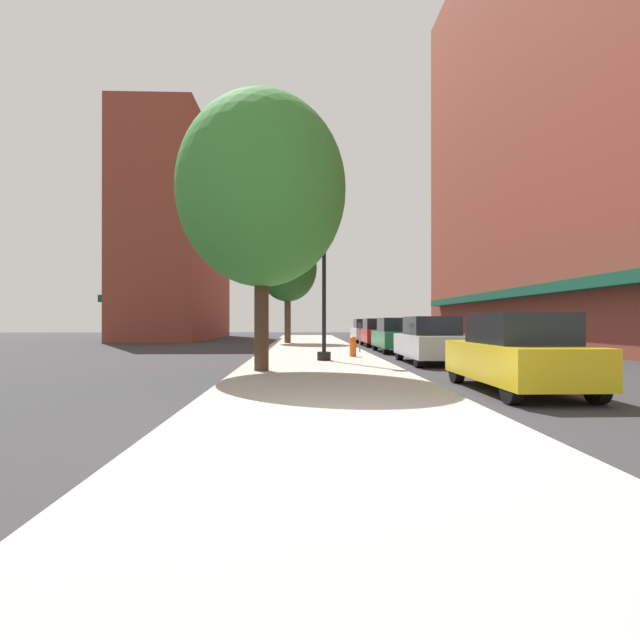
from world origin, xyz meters
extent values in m
plane|color=#2D2D30|center=(4.00, 18.00, 0.00)|extent=(90.00, 90.00, 0.00)
cube|color=#A8A399|center=(0.00, 19.00, 0.06)|extent=(4.80, 50.00, 0.12)
cube|color=brown|center=(15.00, 22.00, 14.82)|extent=(6.00, 40.00, 29.63)
cube|color=#144C38|center=(11.65, 22.00, 3.10)|extent=(0.90, 34.00, 0.50)
cube|color=brown|center=(-11.00, 37.00, 8.53)|extent=(6.00, 18.00, 17.05)
cube|color=#144C38|center=(-14.35, 37.00, 3.10)|extent=(0.90, 15.30, 0.50)
cylinder|color=black|center=(0.25, 11.22, 0.27)|extent=(0.48, 0.48, 0.30)
cylinder|color=black|center=(0.25, 11.22, 3.02)|extent=(0.14, 0.14, 5.20)
sphere|color=silver|center=(0.25, 11.22, 5.80)|extent=(0.44, 0.44, 0.44)
cylinder|color=#E05614|center=(1.46, 13.11, 0.43)|extent=(0.26, 0.26, 0.62)
sphere|color=#E05614|center=(1.46, 13.11, 0.79)|extent=(0.24, 0.24, 0.24)
cylinder|color=#E05614|center=(1.60, 13.11, 0.52)|extent=(0.12, 0.10, 0.10)
cylinder|color=slate|center=(2.05, 15.91, 0.65)|extent=(0.06, 0.06, 1.05)
cube|color=#33383D|center=(2.05, 15.91, 1.30)|extent=(0.14, 0.09, 0.26)
cylinder|color=#422D1E|center=(-1.65, 7.58, 1.75)|extent=(0.40, 0.40, 3.27)
ellipsoid|color=#387F33|center=(-1.65, 7.58, 5.15)|extent=(4.68, 4.68, 5.39)
cylinder|color=#4C3823|center=(-1.43, 25.79, 1.81)|extent=(0.40, 0.40, 3.38)
ellipsoid|color=#235B23|center=(-1.43, 25.79, 4.90)|extent=(3.73, 3.73, 4.29)
cylinder|color=black|center=(3.22, 5.60, 0.32)|extent=(0.22, 0.64, 0.64)
cylinder|color=black|center=(4.78, 5.60, 0.32)|extent=(0.22, 0.64, 0.64)
cylinder|color=black|center=(3.22, 2.40, 0.32)|extent=(0.22, 0.64, 0.64)
cylinder|color=black|center=(4.78, 2.40, 0.32)|extent=(0.22, 0.64, 0.64)
cube|color=gold|center=(4.00, 4.00, 0.64)|extent=(1.80, 4.30, 0.76)
cube|color=black|center=(4.00, 3.85, 1.34)|extent=(1.56, 2.20, 0.64)
cylinder|color=black|center=(3.22, 12.78, 0.32)|extent=(0.22, 0.64, 0.64)
cylinder|color=black|center=(4.78, 12.78, 0.32)|extent=(0.22, 0.64, 0.64)
cylinder|color=black|center=(3.22, 9.58, 0.32)|extent=(0.22, 0.64, 0.64)
cylinder|color=black|center=(4.78, 9.58, 0.32)|extent=(0.22, 0.64, 0.64)
cube|color=#B2B2BA|center=(4.00, 11.18, 0.64)|extent=(1.80, 4.30, 0.76)
cube|color=black|center=(4.00, 11.03, 1.34)|extent=(1.56, 2.20, 0.64)
cylinder|color=black|center=(3.22, 19.25, 0.32)|extent=(0.22, 0.64, 0.64)
cylinder|color=black|center=(4.78, 19.25, 0.32)|extent=(0.22, 0.64, 0.64)
cylinder|color=black|center=(3.22, 16.05, 0.32)|extent=(0.22, 0.64, 0.64)
cylinder|color=black|center=(4.78, 16.05, 0.32)|extent=(0.22, 0.64, 0.64)
cube|color=#196638|center=(4.00, 17.65, 0.64)|extent=(1.80, 4.30, 0.76)
cube|color=black|center=(4.00, 17.50, 1.34)|extent=(1.56, 2.20, 0.64)
cylinder|color=black|center=(3.22, 25.18, 0.32)|extent=(0.22, 0.64, 0.64)
cylinder|color=black|center=(4.78, 25.18, 0.32)|extent=(0.22, 0.64, 0.64)
cylinder|color=black|center=(3.22, 21.98, 0.32)|extent=(0.22, 0.64, 0.64)
cylinder|color=black|center=(4.78, 21.98, 0.32)|extent=(0.22, 0.64, 0.64)
cube|color=red|center=(4.00, 23.58, 0.64)|extent=(1.80, 4.30, 0.76)
cube|color=black|center=(4.00, 23.43, 1.34)|extent=(1.56, 2.20, 0.64)
cylinder|color=black|center=(3.22, 30.82, 0.32)|extent=(0.22, 0.64, 0.64)
cylinder|color=black|center=(4.78, 30.82, 0.32)|extent=(0.22, 0.64, 0.64)
cylinder|color=black|center=(3.22, 27.62, 0.32)|extent=(0.22, 0.64, 0.64)
cylinder|color=black|center=(4.78, 27.62, 0.32)|extent=(0.22, 0.64, 0.64)
cube|color=silver|center=(4.00, 29.22, 0.64)|extent=(1.80, 4.30, 0.76)
cube|color=black|center=(4.00, 29.07, 1.34)|extent=(1.56, 2.20, 0.64)
camera|label=1|loc=(-0.53, -6.50, 1.49)|focal=28.39mm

